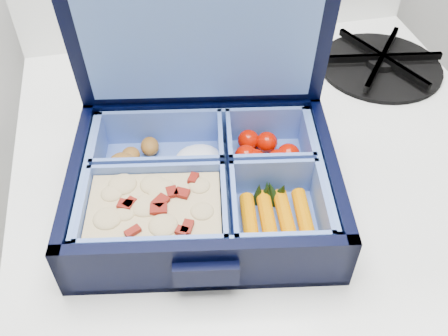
{
  "coord_description": "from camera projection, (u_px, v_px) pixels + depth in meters",
  "views": [
    {
      "loc": [
        -0.83,
        1.3,
        1.19
      ],
      "look_at": [
        -0.76,
        1.63,
        0.85
      ],
      "focal_mm": 40.0,
      "sensor_mm": 36.0,
      "label": 1
    }
  ],
  "objects": [
    {
      "name": "stove",
      "position": [
        248.0,
        313.0,
        0.85
      ],
      "size": [
        0.54,
        0.54,
        0.81
      ],
      "primitive_type": null,
      "color": "white",
      "rests_on": "floor"
    },
    {
      "name": "bento_box",
      "position": [
        204.0,
        185.0,
        0.47
      ],
      "size": [
        0.27,
        0.23,
        0.06
      ],
      "primitive_type": null,
      "rotation": [
        0.0,
        0.0,
        -0.17
      ],
      "color": "black",
      "rests_on": "stove"
    },
    {
      "name": "burner_grate",
      "position": [
        381.0,
        60.0,
        0.65
      ],
      "size": [
        0.18,
        0.18,
        0.02
      ],
      "primitive_type": "cylinder",
      "rotation": [
        0.0,
        0.0,
        -0.16
      ],
      "color": "black",
      "rests_on": "stove"
    },
    {
      "name": "burner_grate_rear",
      "position": [
        162.0,
        66.0,
        0.64
      ],
      "size": [
        0.18,
        0.18,
        0.02
      ],
      "primitive_type": "cylinder",
      "rotation": [
        0.0,
        0.0,
        0.2
      ],
      "color": "black",
      "rests_on": "stove"
    },
    {
      "name": "fork",
      "position": [
        210.0,
        116.0,
        0.58
      ],
      "size": [
        0.16,
        0.14,
        0.01
      ],
      "primitive_type": null,
      "rotation": [
        0.0,
        0.0,
        -0.86
      ],
      "color": "#9694A8",
      "rests_on": "stove"
    }
  ]
}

